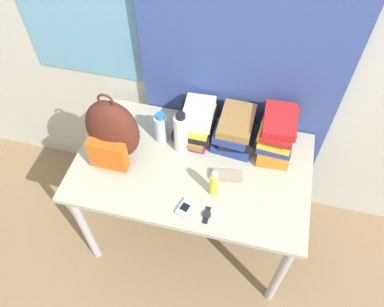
% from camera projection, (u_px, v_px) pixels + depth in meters
% --- Properties ---
extents(ground_plane, '(12.00, 12.00, 0.00)m').
position_uv_depth(ground_plane, '(178.00, 282.00, 2.36)').
color(ground_plane, '#8C704C').
extents(wall_back, '(6.00, 0.06, 2.50)m').
position_uv_depth(wall_back, '(213.00, 37.00, 1.85)').
color(wall_back, beige).
rests_on(wall_back, ground_plane).
extents(curtain_blue, '(1.05, 0.04, 2.50)m').
position_uv_depth(curtain_blue, '(243.00, 48.00, 1.80)').
color(curtain_blue, '#384C93').
rests_on(curtain_blue, ground_plane).
extents(desk, '(1.24, 0.74, 0.77)m').
position_uv_depth(desk, '(192.00, 175.00, 2.04)').
color(desk, '#B7B299').
rests_on(desk, ground_plane).
extents(backpack, '(0.27, 0.21, 0.43)m').
position_uv_depth(backpack, '(112.00, 132.00, 1.86)').
color(backpack, '#512319').
rests_on(backpack, desk).
extents(book_stack_left, '(0.21, 0.29, 0.18)m').
position_uv_depth(book_stack_left, '(196.00, 123.00, 2.02)').
color(book_stack_left, '#6B2370').
rests_on(book_stack_left, desk).
extents(book_stack_center, '(0.23, 0.27, 0.18)m').
position_uv_depth(book_stack_center, '(236.00, 130.00, 2.00)').
color(book_stack_center, navy).
rests_on(book_stack_center, desk).
extents(book_stack_right, '(0.19, 0.29, 0.25)m').
position_uv_depth(book_stack_right, '(277.00, 133.00, 1.94)').
color(book_stack_right, orange).
rests_on(book_stack_right, desk).
extents(water_bottle, '(0.07, 0.07, 0.19)m').
position_uv_depth(water_bottle, '(161.00, 128.00, 2.00)').
color(water_bottle, silver).
rests_on(water_bottle, desk).
extents(sports_bottle, '(0.08, 0.08, 0.26)m').
position_uv_depth(sports_bottle, '(181.00, 133.00, 1.93)').
color(sports_bottle, white).
rests_on(sports_bottle, desk).
extents(sunscreen_bottle, '(0.04, 0.04, 0.16)m').
position_uv_depth(sunscreen_bottle, '(214.00, 184.00, 1.80)').
color(sunscreen_bottle, yellow).
rests_on(sunscreen_bottle, desk).
extents(cell_phone, '(0.08, 0.10, 0.02)m').
position_uv_depth(cell_phone, '(185.00, 208.00, 1.80)').
color(cell_phone, '#B7BCC6').
rests_on(cell_phone, desk).
extents(sunglasses_case, '(0.16, 0.08, 0.04)m').
position_uv_depth(sunglasses_case, '(227.00, 176.00, 1.90)').
color(sunglasses_case, gray).
rests_on(sunglasses_case, desk).
extents(wristwatch, '(0.04, 0.09, 0.01)m').
position_uv_depth(wristwatch, '(207.00, 215.00, 1.78)').
color(wristwatch, black).
rests_on(wristwatch, desk).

